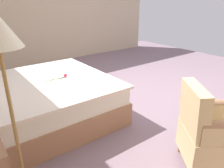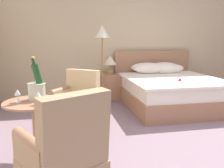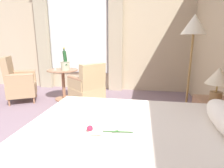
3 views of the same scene
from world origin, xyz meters
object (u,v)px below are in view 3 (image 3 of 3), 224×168
at_px(champagne_bucket, 65,64).
at_px(armchair_by_window, 88,89).
at_px(wine_glass_near_bucket, 66,64).
at_px(side_table_round, 63,82).
at_px(bedside_lamp, 218,78).
at_px(wine_glass_near_edge, 55,65).
at_px(armchair_facing_bed, 19,82).
at_px(floor_lamp_brass, 193,37).
at_px(nightstand, 212,122).

relative_size(champagne_bucket, armchair_by_window, 0.53).
relative_size(champagne_bucket, wine_glass_near_bucket, 3.42).
height_order(side_table_round, wine_glass_near_bucket, wine_glass_near_bucket).
bearing_deg(bedside_lamp, wine_glass_near_edge, -115.25).
bearing_deg(armchair_facing_bed, wine_glass_near_bucket, 117.50).
relative_size(floor_lamp_brass, wine_glass_near_edge, 11.46).
bearing_deg(floor_lamp_brass, champagne_bucket, -116.25).
relative_size(bedside_lamp, armchair_facing_bed, 0.41).
distance_m(wine_glass_near_edge, armchair_by_window, 1.06).
xyz_separation_m(bedside_lamp, armchair_facing_bed, (-1.08, -3.54, -0.43)).
relative_size(nightstand, armchair_by_window, 0.63).
relative_size(bedside_lamp, champagne_bucket, 0.84).
bearing_deg(armchair_by_window, floor_lamp_brass, 68.38).
bearing_deg(armchair_facing_bed, bedside_lamp, 73.10).
height_order(nightstand, bedside_lamp, bedside_lamp).
xyz_separation_m(bedside_lamp, wine_glass_near_bucket, (-1.54, -2.64, -0.07)).
height_order(nightstand, wine_glass_near_edge, wine_glass_near_edge).
bearing_deg(nightstand, wine_glass_near_edge, -115.25).
relative_size(wine_glass_near_edge, armchair_facing_bed, 0.14).
relative_size(bedside_lamp, wine_glass_near_edge, 2.89).
bearing_deg(nightstand, side_table_round, -117.48).
bearing_deg(nightstand, champagne_bucket, -117.75).
distance_m(nightstand, floor_lamp_brass, 1.12).
bearing_deg(nightstand, armchair_by_window, -114.44).
xyz_separation_m(floor_lamp_brass, armchair_facing_bed, (-0.86, -3.27, -0.92)).
xyz_separation_m(champagne_bucket, wine_glass_near_bucket, (-0.20, -0.08, -0.04)).
distance_m(champagne_bucket, armchair_facing_bed, 1.09).
bearing_deg(champagne_bucket, armchair_facing_bed, -74.51).
xyz_separation_m(bedside_lamp, floor_lamp_brass, (-0.22, -0.28, 0.49)).
xyz_separation_m(armchair_by_window, armchair_facing_bed, (-0.21, -1.63, 0.03)).
xyz_separation_m(wine_glass_near_edge, armchair_facing_bed, (0.24, -0.75, -0.36)).
xyz_separation_m(champagne_bucket, wine_glass_near_edge, (0.03, -0.23, -0.04)).
distance_m(bedside_lamp, wine_glass_near_bucket, 3.06).
distance_m(floor_lamp_brass, wine_glass_near_bucket, 2.77).
relative_size(wine_glass_near_bucket, armchair_by_window, 0.16).
xyz_separation_m(champagne_bucket, armchair_facing_bed, (0.27, -0.98, -0.40)).
height_order(nightstand, champagne_bucket, champagne_bucket).
bearing_deg(champagne_bucket, floor_lamp_brass, 63.75).
xyz_separation_m(champagne_bucket, armchair_by_window, (0.48, 0.65, -0.42)).
bearing_deg(wine_glass_near_edge, floor_lamp_brass, 66.45).
relative_size(floor_lamp_brass, side_table_round, 2.36).
height_order(nightstand, armchair_by_window, armchair_by_window).
bearing_deg(bedside_lamp, nightstand, 0.00).
bearing_deg(wine_glass_near_edge, bedside_lamp, 64.75).
relative_size(nightstand, bedside_lamp, 1.41).
xyz_separation_m(floor_lamp_brass, champagne_bucket, (-1.13, -2.29, -0.53)).
xyz_separation_m(wine_glass_near_bucket, armchair_by_window, (0.68, 0.73, -0.39)).
bearing_deg(bedside_lamp, floor_lamp_brass, -128.60).
bearing_deg(wine_glass_near_bucket, side_table_round, -0.48).
distance_m(champagne_bucket, armchair_by_window, 0.91).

